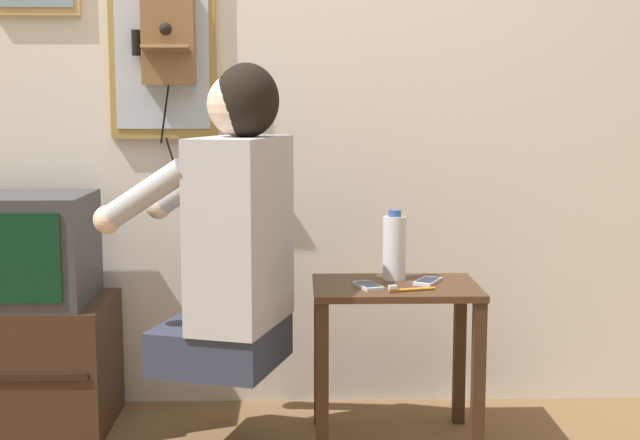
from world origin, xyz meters
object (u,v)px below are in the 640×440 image
cell_phone_held (368,286)px  toothbrush (408,289)px  wall_mirror (162,37)px  person (233,231)px  television (15,249)px  cell_phone_spare (428,281)px  wall_phone_antique (168,36)px  water_bottle (394,247)px

cell_phone_held → toothbrush: size_ratio=0.89×
wall_mirror → person: bearing=-60.3°
wall_mirror → television: bearing=-152.0°
cell_phone_spare → wall_phone_antique: bearing=-173.4°
wall_mirror → cell_phone_held: size_ratio=5.34×
wall_mirror → cell_phone_held: 1.17m
wall_phone_antique → wall_mirror: 0.05m
person → wall_mirror: (-0.28, 0.49, 0.63)m
television → cell_phone_held: (1.19, -0.19, -0.09)m
television → cell_phone_held: bearing=-9.1°
person → wall_mirror: size_ratio=1.31×
wall_mirror → toothbrush: wall_mirror is taller
wall_mirror → toothbrush: (0.83, -0.51, -0.82)m
person → wall_phone_antique: wall_phone_antique is taller
wall_mirror → cell_phone_spare: (0.91, -0.38, -0.82)m
water_bottle → person: bearing=-161.2°
cell_phone_held → water_bottle: (0.10, 0.13, 0.10)m
television → wall_mirror: size_ratio=0.69×
television → cell_phone_spare: size_ratio=3.65×
wall_phone_antique → wall_mirror: size_ratio=1.03×
wall_phone_antique → toothbrush: size_ratio=4.90×
person → television: bearing=89.5°
cell_phone_spare → wall_mirror: bearing=-175.0°
cell_phone_held → television: bearing=151.6°
wall_mirror → water_bottle: wall_mirror is taller
wall_mirror → water_bottle: bearing=-21.0°
wall_phone_antique → toothbrush: (0.81, -0.46, -0.82)m
wall_phone_antique → cell_phone_held: bearing=-30.6°
person → cell_phone_spare: size_ratio=6.97×
person → toothbrush: 0.58m
television → wall_mirror: (0.48, 0.25, 0.73)m
wall_mirror → cell_phone_held: wall_mirror is taller
toothbrush → television: bearing=65.1°
wall_phone_antique → cell_phone_spare: (0.89, -0.34, -0.82)m
wall_mirror → toothbrush: bearing=-31.2°
wall_phone_antique → toothbrush: 1.24m
wall_phone_antique → toothbrush: bearing=-29.9°
television → water_bottle: bearing=-2.6°
person → toothbrush: person is taller
person → television: size_ratio=1.91×
cell_phone_held → toothbrush: toothbrush is taller
cell_phone_held → water_bottle: size_ratio=0.58×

